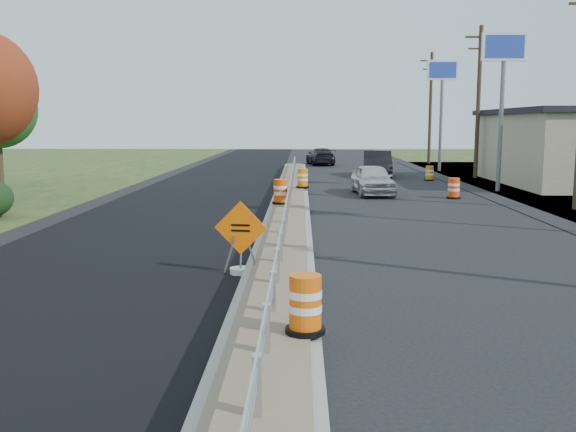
{
  "coord_description": "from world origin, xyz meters",
  "views": [
    {
      "loc": [
        0.48,
        -16.72,
        3.44
      ],
      "look_at": [
        0.15,
        -0.53,
        1.1
      ],
      "focal_mm": 40.0,
      "sensor_mm": 36.0,
      "label": 1
    }
  ],
  "objects_px": {
    "car_dark_mid": "(377,163)",
    "car_dark_far": "(321,156)",
    "barrel_median_mid": "(280,192)",
    "barrel_shoulder_near": "(454,189)",
    "barrel_median_near": "(305,305)",
    "barrel_shoulder_mid": "(429,174)",
    "car_silver": "(373,179)",
    "barrel_median_far": "(303,179)",
    "caution_sign": "(241,256)"
  },
  "relations": [
    {
      "from": "barrel_shoulder_mid",
      "to": "car_silver",
      "type": "distance_m",
      "value": 9.0
    },
    {
      "from": "car_dark_far",
      "to": "barrel_median_far",
      "type": "bearing_deg",
      "value": 78.59
    },
    {
      "from": "barrel_shoulder_near",
      "to": "barrel_median_mid",
      "type": "bearing_deg",
      "value": -153.01
    },
    {
      "from": "car_dark_mid",
      "to": "barrel_median_far",
      "type": "bearing_deg",
      "value": -111.21
    },
    {
      "from": "barrel_median_near",
      "to": "barrel_shoulder_near",
      "type": "bearing_deg",
      "value": 70.79
    },
    {
      "from": "barrel_median_mid",
      "to": "car_dark_far",
      "type": "xyz_separation_m",
      "value": [
        2.45,
        28.44,
        -0.0
      ]
    },
    {
      "from": "barrel_median_near",
      "to": "car_silver",
      "type": "relative_size",
      "value": 0.21
    },
    {
      "from": "barrel_median_far",
      "to": "barrel_shoulder_near",
      "type": "height_order",
      "value": "barrel_median_far"
    },
    {
      "from": "barrel_median_far",
      "to": "car_dark_mid",
      "type": "relative_size",
      "value": 0.19
    },
    {
      "from": "barrel_shoulder_near",
      "to": "car_dark_mid",
      "type": "distance_m",
      "value": 12.72
    },
    {
      "from": "barrel_median_far",
      "to": "car_dark_mid",
      "type": "distance_m",
      "value": 11.17
    },
    {
      "from": "barrel_median_near",
      "to": "car_dark_mid",
      "type": "height_order",
      "value": "car_dark_mid"
    },
    {
      "from": "caution_sign",
      "to": "car_silver",
      "type": "bearing_deg",
      "value": 82.46
    },
    {
      "from": "barrel_shoulder_near",
      "to": "car_dark_far",
      "type": "xyz_separation_m",
      "value": [
        -5.43,
        24.43,
        0.25
      ]
    },
    {
      "from": "barrel_median_near",
      "to": "car_silver",
      "type": "distance_m",
      "value": 21.88
    },
    {
      "from": "barrel_median_mid",
      "to": "barrel_shoulder_mid",
      "type": "bearing_deg",
      "value": 57.34
    },
    {
      "from": "barrel_median_mid",
      "to": "barrel_median_far",
      "type": "xyz_separation_m",
      "value": [
        0.9,
        6.54,
        -0.02
      ]
    },
    {
      "from": "car_silver",
      "to": "car_dark_far",
      "type": "bearing_deg",
      "value": 90.67
    },
    {
      "from": "barrel_shoulder_near",
      "to": "car_silver",
      "type": "relative_size",
      "value": 0.22
    },
    {
      "from": "barrel_median_near",
      "to": "barrel_median_mid",
      "type": "relative_size",
      "value": 0.92
    },
    {
      "from": "barrel_median_far",
      "to": "barrel_shoulder_mid",
      "type": "distance_m",
      "value": 10.38
    },
    {
      "from": "barrel_shoulder_mid",
      "to": "car_dark_far",
      "type": "bearing_deg",
      "value": 112.42
    },
    {
      "from": "barrel_shoulder_near",
      "to": "car_dark_mid",
      "type": "xyz_separation_m",
      "value": [
        -2.06,
        12.55,
        0.38
      ]
    },
    {
      "from": "barrel_median_far",
      "to": "car_dark_mid",
      "type": "height_order",
      "value": "car_dark_mid"
    },
    {
      "from": "caution_sign",
      "to": "barrel_median_far",
      "type": "relative_size",
      "value": 1.77
    },
    {
      "from": "barrel_median_far",
      "to": "car_silver",
      "type": "xyz_separation_m",
      "value": [
        3.41,
        -0.96,
        0.05
      ]
    },
    {
      "from": "barrel_median_far",
      "to": "barrel_shoulder_mid",
      "type": "xyz_separation_m",
      "value": [
        7.73,
        6.93,
        -0.27
      ]
    },
    {
      "from": "caution_sign",
      "to": "barrel_median_far",
      "type": "xyz_separation_m",
      "value": [
        1.45,
        17.74,
        0.26
      ]
    },
    {
      "from": "barrel_median_near",
      "to": "barrel_shoulder_mid",
      "type": "distance_m",
      "value": 30.5
    },
    {
      "from": "barrel_shoulder_mid",
      "to": "car_dark_far",
      "type": "distance_m",
      "value": 16.2
    },
    {
      "from": "barrel_shoulder_mid",
      "to": "car_dark_far",
      "type": "relative_size",
      "value": 0.18
    },
    {
      "from": "barrel_median_mid",
      "to": "car_dark_far",
      "type": "height_order",
      "value": "car_dark_far"
    },
    {
      "from": "barrel_shoulder_near",
      "to": "barrel_shoulder_mid",
      "type": "xyz_separation_m",
      "value": [
        0.75,
        9.45,
        -0.03
      ]
    },
    {
      "from": "barrel_shoulder_near",
      "to": "barrel_median_near",
      "type": "bearing_deg",
      "value": -109.21
    },
    {
      "from": "car_silver",
      "to": "barrel_shoulder_near",
      "type": "bearing_deg",
      "value": -27.61
    },
    {
      "from": "barrel_median_far",
      "to": "car_dark_far",
      "type": "xyz_separation_m",
      "value": [
        1.55,
        21.9,
        0.01
      ]
    },
    {
      "from": "barrel_median_mid",
      "to": "car_silver",
      "type": "height_order",
      "value": "car_silver"
    },
    {
      "from": "barrel_median_far",
      "to": "car_dark_far",
      "type": "height_order",
      "value": "car_dark_far"
    },
    {
      "from": "caution_sign",
      "to": "barrel_shoulder_near",
      "type": "height_order",
      "value": "caution_sign"
    },
    {
      "from": "caution_sign",
      "to": "car_dark_far",
      "type": "relative_size",
      "value": 0.35
    },
    {
      "from": "caution_sign",
      "to": "barrel_median_far",
      "type": "height_order",
      "value": "caution_sign"
    },
    {
      "from": "caution_sign",
      "to": "car_dark_mid",
      "type": "xyz_separation_m",
      "value": [
        6.37,
        27.76,
        0.41
      ]
    },
    {
      "from": "caution_sign",
      "to": "barrel_median_mid",
      "type": "bearing_deg",
      "value": 95.8
    },
    {
      "from": "barrel_median_near",
      "to": "barrel_median_far",
      "type": "bearing_deg",
      "value": 90.0
    },
    {
      "from": "barrel_median_far",
      "to": "car_dark_far",
      "type": "bearing_deg",
      "value": 85.94
    },
    {
      "from": "car_silver",
      "to": "barrel_median_far",
      "type": "bearing_deg",
      "value": 160.35
    },
    {
      "from": "barrel_median_mid",
      "to": "barrel_shoulder_mid",
      "type": "xyz_separation_m",
      "value": [
        8.63,
        13.47,
        -0.28
      ]
    },
    {
      "from": "car_dark_mid",
      "to": "car_dark_far",
      "type": "distance_m",
      "value": 12.34
    },
    {
      "from": "car_dark_far",
      "to": "barrel_median_near",
      "type": "bearing_deg",
      "value": 80.65
    },
    {
      "from": "barrel_median_near",
      "to": "barrel_shoulder_near",
      "type": "xyz_separation_m",
      "value": [
        6.98,
        20.05,
        -0.21
      ]
    }
  ]
}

